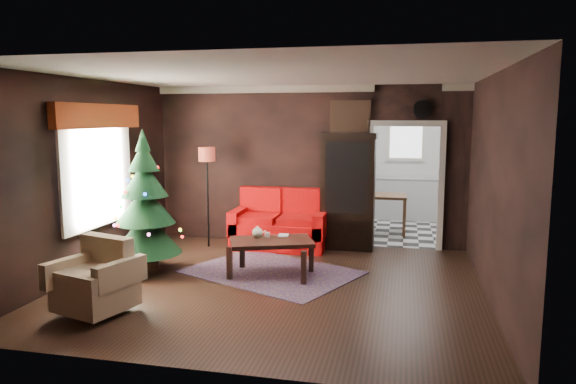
% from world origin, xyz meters
% --- Properties ---
extents(floor, '(5.50, 5.50, 0.00)m').
position_xyz_m(floor, '(0.00, 0.00, 0.00)').
color(floor, black).
rests_on(floor, ground).
extents(ceiling, '(5.50, 5.50, 0.00)m').
position_xyz_m(ceiling, '(0.00, 0.00, 2.80)').
color(ceiling, white).
rests_on(ceiling, ground).
extents(wall_back, '(5.50, 0.00, 5.50)m').
position_xyz_m(wall_back, '(0.00, 2.50, 1.40)').
color(wall_back, black).
rests_on(wall_back, ground).
extents(wall_front, '(5.50, 0.00, 5.50)m').
position_xyz_m(wall_front, '(0.00, -2.50, 1.40)').
color(wall_front, black).
rests_on(wall_front, ground).
extents(wall_left, '(0.00, 5.50, 5.50)m').
position_xyz_m(wall_left, '(-2.75, 0.00, 1.40)').
color(wall_left, black).
rests_on(wall_left, ground).
extents(wall_right, '(0.00, 5.50, 5.50)m').
position_xyz_m(wall_right, '(2.75, 0.00, 1.40)').
color(wall_right, black).
rests_on(wall_right, ground).
extents(doorway, '(1.10, 0.10, 2.10)m').
position_xyz_m(doorway, '(1.70, 2.50, 1.05)').
color(doorway, silver).
rests_on(doorway, ground).
extents(left_window, '(0.05, 1.60, 1.40)m').
position_xyz_m(left_window, '(-2.71, 0.20, 1.45)').
color(left_window, white).
rests_on(left_window, wall_left).
extents(valance, '(0.12, 2.10, 0.35)m').
position_xyz_m(valance, '(-2.63, 0.20, 2.27)').
color(valance, maroon).
rests_on(valance, wall_left).
extents(kitchen_floor, '(3.00, 3.00, 0.00)m').
position_xyz_m(kitchen_floor, '(1.70, 4.00, 0.00)').
color(kitchen_floor, silver).
rests_on(kitchen_floor, ground).
extents(kitchen_window, '(0.70, 0.06, 0.70)m').
position_xyz_m(kitchen_window, '(1.70, 5.45, 1.70)').
color(kitchen_window, white).
rests_on(kitchen_window, ground).
extents(rug, '(2.80, 2.49, 0.01)m').
position_xyz_m(rug, '(-0.17, 0.56, 0.01)').
color(rug, '#482B3D').
rests_on(rug, ground).
extents(loveseat, '(1.70, 0.90, 1.00)m').
position_xyz_m(loveseat, '(-0.40, 2.05, 0.50)').
color(loveseat, '#980809').
rests_on(loveseat, ground).
extents(curio_cabinet, '(0.90, 0.45, 1.90)m').
position_xyz_m(curio_cabinet, '(0.75, 2.27, 0.95)').
color(curio_cabinet, black).
rests_on(curio_cabinet, ground).
extents(floor_lamp, '(0.35, 0.35, 1.83)m').
position_xyz_m(floor_lamp, '(-1.64, 1.85, 0.83)').
color(floor_lamp, black).
rests_on(floor_lamp, ground).
extents(christmas_tree, '(1.03, 1.03, 1.96)m').
position_xyz_m(christmas_tree, '(-1.97, 0.21, 1.05)').
color(christmas_tree, black).
rests_on(christmas_tree, ground).
extents(armchair, '(0.95, 0.95, 0.79)m').
position_xyz_m(armchair, '(-1.75, -1.44, 0.46)').
color(armchair, beige).
rests_on(armchair, ground).
extents(coffee_table, '(1.32, 1.05, 0.52)m').
position_xyz_m(coffee_table, '(-0.13, 0.40, 0.27)').
color(coffee_table, black).
rests_on(coffee_table, rug).
extents(teapot, '(0.19, 0.19, 0.17)m').
position_xyz_m(teapot, '(-0.36, 0.48, 0.61)').
color(teapot, beige).
rests_on(teapot, coffee_table).
extents(cup_a, '(0.09, 0.09, 0.06)m').
position_xyz_m(cup_a, '(-0.38, 0.68, 0.56)').
color(cup_a, white).
rests_on(cup_a, coffee_table).
extents(cup_b, '(0.09, 0.09, 0.06)m').
position_xyz_m(cup_b, '(-0.24, 0.58, 0.56)').
color(cup_b, silver).
rests_on(cup_b, coffee_table).
extents(book, '(0.15, 0.03, 0.20)m').
position_xyz_m(book, '(-0.09, 0.68, 0.63)').
color(book, '#927757').
rests_on(book, coffee_table).
extents(wall_clock, '(0.32, 0.32, 0.06)m').
position_xyz_m(wall_clock, '(1.95, 2.45, 2.38)').
color(wall_clock, white).
rests_on(wall_clock, wall_back).
extents(painting, '(0.62, 0.05, 0.52)m').
position_xyz_m(painting, '(0.75, 2.46, 2.25)').
color(painting, '#B77E52').
rests_on(painting, wall_back).
extents(kitchen_counter, '(1.80, 0.60, 0.90)m').
position_xyz_m(kitchen_counter, '(1.70, 5.20, 0.45)').
color(kitchen_counter, silver).
rests_on(kitchen_counter, ground).
extents(kitchen_table, '(0.70, 0.70, 0.75)m').
position_xyz_m(kitchen_table, '(1.40, 3.70, 0.38)').
color(kitchen_table, '#533A1B').
rests_on(kitchen_table, ground).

